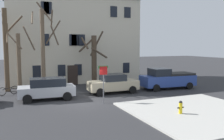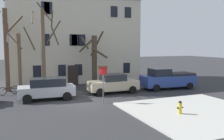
# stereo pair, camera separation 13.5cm
# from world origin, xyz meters

# --- Properties ---
(ground_plane) EXTENTS (120.00, 120.00, 0.00)m
(ground_plane) POSITION_xyz_m (0.00, 0.00, 0.00)
(ground_plane) COLOR #2D2D30
(sidewalk_slab) EXTENTS (8.18, 8.03, 0.12)m
(sidewalk_slab) POSITION_xyz_m (5.92, -5.39, 0.06)
(sidewalk_slab) COLOR #B7B5AD
(sidewalk_slab) RESTS_ON ground_plane
(building_main) EXTENTS (15.18, 7.61, 11.79)m
(building_main) POSITION_xyz_m (2.11, 11.98, 5.99)
(building_main) COLOR beige
(building_main) RESTS_ON ground_plane
(tree_bare_near) EXTENTS (2.64, 2.27, 7.92)m
(tree_bare_near) POSITION_xyz_m (-5.26, 7.01, 4.06)
(tree_bare_near) COLOR brown
(tree_bare_near) RESTS_ON ground_plane
(tree_bare_mid) EXTENTS (2.52, 2.50, 6.29)m
(tree_bare_mid) POSITION_xyz_m (-4.18, 6.73, 2.99)
(tree_bare_mid) COLOR brown
(tree_bare_mid) RESTS_ON ground_plane
(tree_bare_far) EXTENTS (2.58, 3.12, 7.97)m
(tree_bare_far) POSITION_xyz_m (-2.05, 5.69, 4.13)
(tree_bare_far) COLOR brown
(tree_bare_far) RESTS_ON ground_plane
(tree_bare_end) EXTENTS (2.74, 2.79, 5.73)m
(tree_bare_end) POSITION_xyz_m (3.07, 6.71, 2.91)
(tree_bare_end) COLOR #4C3D2D
(tree_bare_end) RESTS_ON ground_plane
(car_silver_wagon) EXTENTS (4.36, 2.24, 1.70)m
(car_silver_wagon) POSITION_xyz_m (-2.35, 2.10, 0.89)
(car_silver_wagon) COLOR #B7BABF
(car_silver_wagon) RESTS_ON ground_plane
(car_beige_sedan) EXTENTS (4.47, 2.00, 1.70)m
(car_beige_sedan) POSITION_xyz_m (3.43, 2.47, 0.85)
(car_beige_sedan) COLOR #C6B793
(car_beige_sedan) RESTS_ON ground_plane
(pickup_truck_blue) EXTENTS (5.44, 2.49, 2.03)m
(pickup_truck_blue) POSITION_xyz_m (9.19, 2.41, 0.98)
(pickup_truck_blue) COLOR #2D4799
(pickup_truck_blue) RESTS_ON ground_plane
(fire_hydrant) EXTENTS (0.42, 0.22, 0.79)m
(fire_hydrant) POSITION_xyz_m (4.52, -5.48, 0.53)
(fire_hydrant) COLOR gold
(fire_hydrant) RESTS_ON sidewalk_slab
(street_sign_pole) EXTENTS (0.76, 0.07, 2.76)m
(street_sign_pole) POSITION_xyz_m (1.32, -0.69, 1.93)
(street_sign_pole) COLOR slate
(street_sign_pole) RESTS_ON ground_plane
(bicycle_leaning) EXTENTS (1.64, 0.70, 1.03)m
(bicycle_leaning) POSITION_xyz_m (-5.17, 5.26, 0.37)
(bicycle_leaning) COLOR black
(bicycle_leaning) RESTS_ON ground_plane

